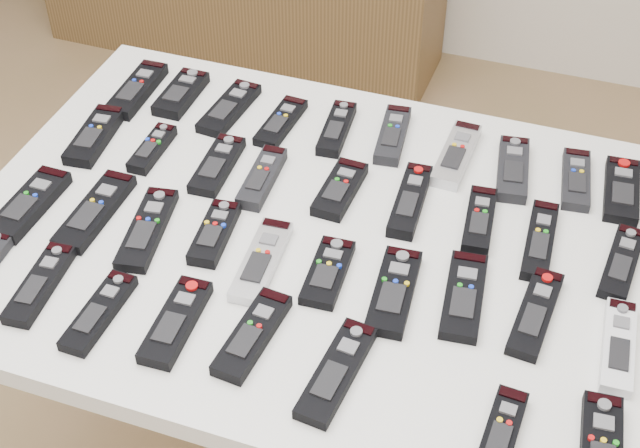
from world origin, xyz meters
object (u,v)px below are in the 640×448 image
(remote_3, at_px, (281,122))
(remote_8, at_px, (576,180))
(remote_0, at_px, (137,90))
(remote_11, at_px, (152,149))
(remote_14, at_px, (340,189))
(remote_22, at_px, (214,233))
(table, at_px, (320,256))
(remote_17, at_px, (540,241))
(remote_19, at_px, (30,204))
(remote_28, at_px, (618,346))
(remote_18, at_px, (622,263))
(remote_25, at_px, (394,291))
(remote_2, at_px, (229,108))
(remote_1, at_px, (181,94))
(remote_33, at_px, (252,335))
(remote_35, at_px, (502,431))
(remote_24, at_px, (328,272))
(remote_20, at_px, (95,211))
(remote_31, at_px, (99,312))
(remote_9, at_px, (622,190))
(remote_6, at_px, (456,155))
(remote_21, at_px, (147,229))
(remote_34, at_px, (337,372))
(remote_16, at_px, (479,220))
(remote_23, at_px, (261,261))
(remote_32, at_px, (176,322))
(remote_13, at_px, (262,178))
(remote_26, at_px, (464,296))
(remote_15, at_px, (410,200))
(remote_10, at_px, (95,136))
(remote_5, at_px, (393,135))
(remote_4, at_px, (337,129))
(remote_12, at_px, (217,165))

(remote_3, xyz_separation_m, remote_8, (0.58, 0.01, 0.00))
(remote_0, distance_m, remote_11, 0.21)
(remote_14, distance_m, remote_22, 0.25)
(table, distance_m, remote_17, 0.38)
(remote_19, xyz_separation_m, remote_28, (1.03, 0.01, -0.00))
(remote_18, distance_m, remote_25, 0.39)
(remote_2, bearing_deg, remote_1, 178.52)
(remote_33, xyz_separation_m, remote_35, (0.39, -0.05, -0.00))
(remote_14, distance_m, remote_24, 0.21)
(remote_17, bearing_deg, remote_1, 163.50)
(remote_14, distance_m, remote_20, 0.44)
(remote_8, bearing_deg, remote_31, -145.77)
(remote_9, xyz_separation_m, remote_18, (0.02, -0.19, -0.00))
(remote_6, xyz_separation_m, remote_21, (-0.46, -0.38, -0.00))
(remote_6, xyz_separation_m, remote_34, (-0.05, -0.56, -0.00))
(remote_16, bearing_deg, remote_22, -162.37)
(remote_16, bearing_deg, remote_1, 159.10)
(remote_8, bearing_deg, remote_18, -69.42)
(remote_23, xyz_separation_m, remote_35, (0.44, -0.20, 0.00))
(remote_32, bearing_deg, remote_23, 63.80)
(remote_32, distance_m, remote_33, 0.12)
(remote_6, height_order, remote_34, remote_6)
(remote_11, height_order, remote_32, remote_32)
(remote_25, height_order, remote_34, remote_25)
(remote_17, distance_m, remote_19, 0.90)
(remote_17, relative_size, remote_31, 1.12)
(table, xyz_separation_m, remote_6, (0.18, 0.28, 0.07))
(remote_35, bearing_deg, remote_13, 145.65)
(remote_23, bearing_deg, remote_20, 173.04)
(table, distance_m, remote_26, 0.29)
(remote_28, xyz_separation_m, remote_34, (-0.39, -0.19, 0.00))
(remote_6, height_order, remote_20, remote_6)
(remote_17, height_order, remote_22, remote_22)
(remote_11, xyz_separation_m, remote_35, (0.75, -0.42, 0.00))
(remote_16, xyz_separation_m, remote_17, (0.11, -0.02, -0.00))
(remote_0, distance_m, remote_15, 0.65)
(remote_2, relative_size, remote_16, 1.12)
(remote_10, relative_size, remote_34, 0.91)
(remote_24, bearing_deg, remote_9, 37.07)
(remote_21, bearing_deg, remote_35, -27.15)
(remote_34, bearing_deg, remote_0, 143.78)
(remote_25, bearing_deg, remote_34, -105.82)
(remote_6, relative_size, remote_17, 1.00)
(remote_5, distance_m, remote_21, 0.52)
(remote_2, bearing_deg, remote_20, -100.21)
(remote_6, height_order, remote_32, same)
(remote_5, xyz_separation_m, remote_25, (0.11, -0.40, -0.00))
(remote_18, distance_m, remote_32, 0.74)
(remote_4, relative_size, remote_12, 0.98)
(remote_8, relative_size, remote_24, 1.08)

